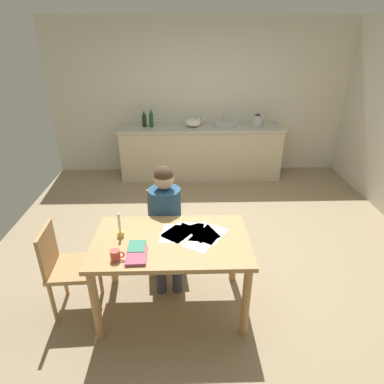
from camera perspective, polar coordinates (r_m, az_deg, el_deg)
The scene contains 25 objects.
ground_plane at distance 3.99m, azimuth 3.15°, elevation -10.01°, with size 5.20×5.20×0.04m, color #937F60.
wall_back at distance 5.91m, azimuth 1.45°, elevation 16.11°, with size 5.20×0.12×2.60m, color beige.
kitchen_counter at distance 5.77m, azimuth 1.53°, elevation 7.15°, with size 2.78×0.64×0.90m.
dining_table at distance 2.88m, azimuth -3.65°, elevation -10.15°, with size 1.35×0.80×0.74m.
chair_at_table at distance 3.50m, azimuth -4.66°, elevation -5.97°, with size 0.44×0.44×0.86m.
person_seated at distance 3.27m, azimuth -4.67°, elevation -4.34°, with size 0.36×0.61×1.19m.
chair_side_empty at distance 3.14m, azimuth -21.28°, elevation -12.01°, with size 0.42×0.42×0.87m.
coffee_mug at distance 2.63m, azimuth -13.28°, elevation -10.74°, with size 0.11×0.08×0.09m.
candlestick at distance 2.88m, azimuth -12.51°, elevation -6.64°, with size 0.06×0.06×0.23m.
book_magazine at distance 2.73m, azimuth -9.68°, elevation -9.55°, with size 0.14×0.17×0.03m, color #397E65.
book_cookery at distance 2.64m, azimuth -9.72°, elevation -11.00°, with size 0.16×0.24×0.03m, color #A74B65.
paper_letter at distance 2.89m, azimuth -3.29°, elevation -7.32°, with size 0.21×0.30×0.00m, color white.
paper_bill at distance 2.91m, azimuth -0.20°, elevation -6.94°, with size 0.21×0.30×0.00m, color white.
paper_envelope at distance 2.79m, azimuth 1.63°, elevation -8.59°, with size 0.21×0.30×0.00m, color white.
paper_receipt at distance 2.88m, azimuth 3.37°, elevation -7.38°, with size 0.21×0.30×0.00m, color white.
paper_notice at distance 2.90m, azimuth -2.30°, elevation -7.09°, with size 0.21×0.30×0.00m, color white.
paper_flyer at distance 2.91m, azimuth 1.88°, elevation -7.00°, with size 0.21×0.30×0.00m, color white.
sink_unit at distance 5.68m, azimuth 5.82°, elevation 11.67°, with size 0.36×0.36×0.24m.
bottle_oil at distance 5.65m, azimuth -8.39°, elevation 12.35°, with size 0.07×0.07×0.26m.
bottle_vinegar at distance 5.63m, azimuth -7.18°, elevation 12.51°, with size 0.07×0.07×0.29m.
mixing_bowl at distance 5.62m, azimuth 0.17°, elevation 12.06°, with size 0.27×0.27×0.12m, color white.
stovetop_kettle at distance 5.75m, azimuth 11.41°, elevation 12.26°, with size 0.18×0.18×0.22m.
wine_glass_near_sink at distance 5.76m, azimuth 2.08°, elevation 12.88°, with size 0.07×0.07×0.15m.
wine_glass_by_kettle at distance 5.76m, azimuth 1.14°, elevation 12.88°, with size 0.07×0.07×0.15m.
wine_glass_back_left at distance 5.75m, azimuth 0.08°, elevation 12.88°, with size 0.07×0.07×0.15m.
Camera 1 is at (-0.31, -3.21, 2.34)m, focal length 30.34 mm.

